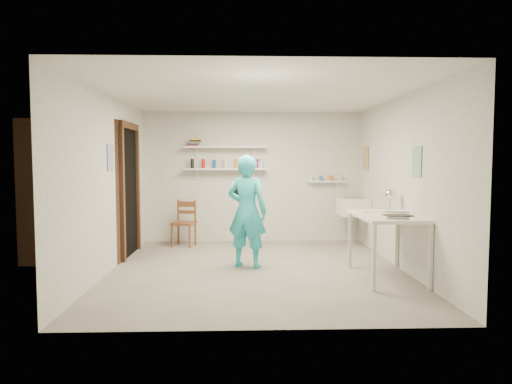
{
  "coord_description": "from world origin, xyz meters",
  "views": [
    {
      "loc": [
        -0.22,
        -6.21,
        1.51
      ],
      "look_at": [
        0.0,
        0.4,
        1.05
      ],
      "focal_mm": 32.0,
      "sensor_mm": 36.0,
      "label": 1
    }
  ],
  "objects_px": {
    "man": "(247,211)",
    "desk_lamp": "(391,194)",
    "belfast_sink": "(353,206)",
    "wooden_chair": "(184,223)",
    "work_table": "(387,247)",
    "wall_clock": "(241,192)"
  },
  "relations": [
    {
      "from": "belfast_sink",
      "to": "man",
      "type": "height_order",
      "value": "man"
    },
    {
      "from": "wooden_chair",
      "to": "belfast_sink",
      "type": "bearing_deg",
      "value": 12.15
    },
    {
      "from": "man",
      "to": "desk_lamp",
      "type": "xyz_separation_m",
      "value": [
        1.98,
        -0.2,
        0.25
      ]
    },
    {
      "from": "belfast_sink",
      "to": "desk_lamp",
      "type": "bearing_deg",
      "value": -86.89
    },
    {
      "from": "man",
      "to": "work_table",
      "type": "xyz_separation_m",
      "value": [
        1.77,
        -0.69,
        -0.38
      ]
    },
    {
      "from": "man",
      "to": "wall_clock",
      "type": "height_order",
      "value": "man"
    },
    {
      "from": "wall_clock",
      "to": "work_table",
      "type": "relative_size",
      "value": 0.23
    },
    {
      "from": "man",
      "to": "desk_lamp",
      "type": "bearing_deg",
      "value": -163.69
    },
    {
      "from": "work_table",
      "to": "wall_clock",
      "type": "bearing_deg",
      "value": 154.33
    },
    {
      "from": "wall_clock",
      "to": "wooden_chair",
      "type": "distance_m",
      "value": 1.84
    },
    {
      "from": "belfast_sink",
      "to": "work_table",
      "type": "bearing_deg",
      "value": -92.84
    },
    {
      "from": "wooden_chair",
      "to": "desk_lamp",
      "type": "relative_size",
      "value": 5.29
    },
    {
      "from": "wooden_chair",
      "to": "work_table",
      "type": "distance_m",
      "value": 3.67
    },
    {
      "from": "belfast_sink",
      "to": "man",
      "type": "xyz_separation_m",
      "value": [
        -1.88,
        -1.53,
        0.09
      ]
    },
    {
      "from": "belfast_sink",
      "to": "desk_lamp",
      "type": "height_order",
      "value": "desk_lamp"
    },
    {
      "from": "wall_clock",
      "to": "wooden_chair",
      "type": "xyz_separation_m",
      "value": [
        -1.01,
        1.4,
        -0.65
      ]
    },
    {
      "from": "man",
      "to": "work_table",
      "type": "bearing_deg",
      "value": -179.25
    },
    {
      "from": "desk_lamp",
      "to": "belfast_sink",
      "type": "bearing_deg",
      "value": 93.11
    },
    {
      "from": "man",
      "to": "work_table",
      "type": "relative_size",
      "value": 1.29
    },
    {
      "from": "wooden_chair",
      "to": "man",
      "type": "bearing_deg",
      "value": -42.12
    },
    {
      "from": "work_table",
      "to": "desk_lamp",
      "type": "xyz_separation_m",
      "value": [
        0.2,
        0.49,
        0.63
      ]
    },
    {
      "from": "man",
      "to": "desk_lamp",
      "type": "relative_size",
      "value": 10.3
    }
  ]
}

